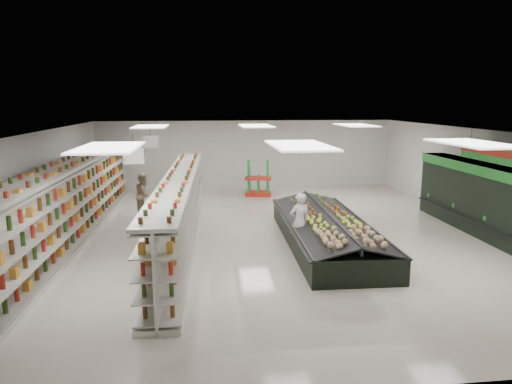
{
  "coord_description": "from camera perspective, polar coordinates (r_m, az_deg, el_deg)",
  "views": [
    {
      "loc": [
        -2.1,
        -13.65,
        4.1
      ],
      "look_at": [
        -0.44,
        0.25,
        1.3
      ],
      "focal_mm": 32.0,
      "sensor_mm": 36.0,
      "label": 1
    }
  ],
  "objects": [
    {
      "name": "gondola_left",
      "position": [
        14.89,
        -21.81,
        -1.32
      ],
      "size": [
        1.22,
        13.28,
        2.3
      ],
      "rotation": [
        0.0,
        0.0,
        -0.02
      ],
      "color": "silver",
      "rests_on": "floor"
    },
    {
      "name": "wall_front",
      "position": [
        6.52,
        12.79,
        -11.51
      ],
      "size": [
        14.0,
        0.02,
        3.2
      ],
      "primitive_type": "cube",
      "color": "silver",
      "rests_on": "floor"
    },
    {
      "name": "wall_left",
      "position": [
        14.72,
        -26.14,
        0.35
      ],
      "size": [
        0.02,
        16.0,
        3.2
      ],
      "primitive_type": "cube",
      "color": "silver",
      "rests_on": "floor"
    },
    {
      "name": "produce_wall_case",
      "position": [
        15.17,
        28.03,
        -0.91
      ],
      "size": [
        0.93,
        8.0,
        2.2
      ],
      "color": "black",
      "rests_on": "floor"
    },
    {
      "name": "shopper_background",
      "position": [
        16.87,
        -13.82,
        -0.34
      ],
      "size": [
        0.56,
        0.82,
        1.59
      ],
      "primitive_type": "imported",
      "rotation": [
        0.0,
        0.0,
        1.45
      ],
      "color": "#9B8E5F",
      "rests_on": "floor"
    },
    {
      "name": "produce_island",
      "position": [
        13.42,
        8.79,
        -4.66
      ],
      "size": [
        2.54,
        6.56,
        0.97
      ],
      "rotation": [
        0.0,
        0.0,
        -0.03
      ],
      "color": "black",
      "rests_on": "floor"
    },
    {
      "name": "aisle_sign_far",
      "position": [
        15.8,
        -13.03,
        6.11
      ],
      "size": [
        0.52,
        0.06,
        0.75
      ],
      "color": "white",
      "rests_on": "ceiling"
    },
    {
      "name": "soda_endcap",
      "position": [
        20.05,
        0.29,
        1.56
      ],
      "size": [
        1.26,
        0.96,
        1.47
      ],
      "rotation": [
        0.0,
        0.0,
        -0.17
      ],
      "color": "#B11F14",
      "rests_on": "floor"
    },
    {
      "name": "hortifruti_banner",
      "position": [
        14.81,
        27.63,
        4.4
      ],
      "size": [
        0.12,
        3.2,
        0.95
      ],
      "color": "#207927",
      "rests_on": "ceiling"
    },
    {
      "name": "wall_right",
      "position": [
        16.59,
        26.57,
        1.43
      ],
      "size": [
        0.02,
        16.0,
        3.2
      ],
      "primitive_type": "cube",
      "color": "silver",
      "rests_on": "floor"
    },
    {
      "name": "shopper_main",
      "position": [
        12.72,
        5.48,
        -3.72
      ],
      "size": [
        0.67,
        0.52,
        1.63
      ],
      "primitive_type": "imported",
      "rotation": [
        0.0,
        0.0,
        3.37
      ],
      "color": "white",
      "rests_on": "floor"
    },
    {
      "name": "floor",
      "position": [
        14.4,
        1.87,
        -5.25
      ],
      "size": [
        16.0,
        16.0,
        0.0
      ],
      "primitive_type": "plane",
      "color": "beige",
      "rests_on": "ground"
    },
    {
      "name": "gondola_center",
      "position": [
        13.65,
        -9.36,
        -2.37
      ],
      "size": [
        1.28,
        11.46,
        1.98
      ],
      "rotation": [
        0.0,
        0.0,
        -0.04
      ],
      "color": "silver",
      "rests_on": "floor"
    },
    {
      "name": "ceiling",
      "position": [
        13.84,
        1.96,
        7.56
      ],
      "size": [
        14.0,
        16.0,
        0.02
      ],
      "primitive_type": "cube",
      "color": "white",
      "rests_on": "wall_back"
    },
    {
      "name": "aisle_sign_near",
      "position": [
        11.85,
        -15.05,
        4.38
      ],
      "size": [
        0.52,
        0.06,
        0.75
      ],
      "color": "white",
      "rests_on": "ceiling"
    },
    {
      "name": "wall_back",
      "position": [
        21.89,
        -1.26,
        4.73
      ],
      "size": [
        14.0,
        0.02,
        3.2
      ],
      "primitive_type": "cube",
      "color": "silver",
      "rests_on": "floor"
    }
  ]
}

